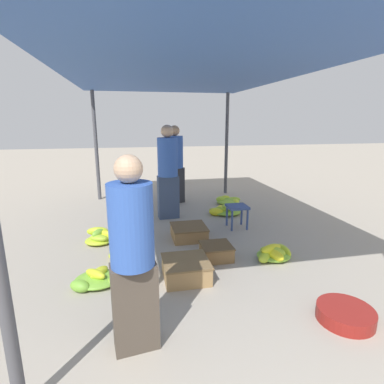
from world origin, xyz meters
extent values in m
cylinder|color=#4C4C51|center=(-1.55, 5.71, 1.23)|extent=(0.08, 0.08, 2.45)
cylinder|color=#4C4C51|center=(1.55, 5.71, 1.23)|extent=(0.08, 0.08, 2.45)
cube|color=#33569E|center=(0.00, 3.01, 2.47)|extent=(3.49, 5.81, 0.04)
cube|color=#4C4238|center=(-0.81, 0.72, 0.36)|extent=(0.37, 0.24, 0.73)
cylinder|color=#3359B2|center=(-0.81, 0.72, 1.05)|extent=(0.38, 0.38, 0.63)
sphere|color=tan|center=(-0.81, 0.72, 1.47)|extent=(0.21, 0.21, 0.21)
cube|color=#384C84|center=(0.95, 3.22, 0.38)|extent=(0.34, 0.34, 0.04)
cylinder|color=#384C84|center=(0.81, 3.08, 0.18)|extent=(0.04, 0.04, 0.36)
cylinder|color=#384C84|center=(1.08, 3.08, 0.18)|extent=(0.04, 0.04, 0.36)
cylinder|color=#384C84|center=(0.81, 3.35, 0.18)|extent=(0.04, 0.04, 0.36)
cylinder|color=#384C84|center=(1.08, 3.35, 0.18)|extent=(0.04, 0.04, 0.36)
cylinder|color=maroon|center=(1.08, 0.66, 0.06)|extent=(0.51, 0.51, 0.13)
ellipsoid|color=yellow|center=(-0.98, 2.59, 0.06)|extent=(0.25, 0.22, 0.13)
ellipsoid|color=#91BE32|center=(-1.02, 2.37, 0.09)|extent=(0.28, 0.28, 0.13)
ellipsoid|color=#CAD528|center=(-0.87, 2.31, 0.07)|extent=(0.35, 0.28, 0.11)
ellipsoid|color=#A1C52F|center=(-1.04, 2.30, 0.06)|extent=(0.15, 0.26, 0.12)
ellipsoid|color=#89BB34|center=(-0.87, 2.22, 0.05)|extent=(0.27, 0.16, 0.09)
ellipsoid|color=#CED727|center=(-0.86, 2.41, 0.05)|extent=(0.56, 0.49, 0.10)
ellipsoid|color=#77B437|center=(-1.32, 2.98, 0.16)|extent=(0.24, 0.27, 0.11)
ellipsoid|color=#A1C52F|center=(-1.31, 2.90, 0.12)|extent=(0.31, 0.25, 0.10)
ellipsoid|color=yellow|center=(-1.23, 2.98, 0.14)|extent=(0.33, 0.24, 0.12)
ellipsoid|color=#C1D12A|center=(-1.28, 2.95, 0.09)|extent=(0.33, 0.15, 0.14)
ellipsoid|color=#BBCF2B|center=(-1.34, 3.06, 0.17)|extent=(0.32, 0.13, 0.13)
ellipsoid|color=#B1CB2C|center=(-1.32, 2.98, 0.05)|extent=(0.41, 0.36, 0.10)
ellipsoid|color=#C7D429|center=(-1.21, 1.85, 0.11)|extent=(0.25, 0.29, 0.10)
ellipsoid|color=#74B337|center=(-1.39, 1.66, 0.07)|extent=(0.28, 0.25, 0.13)
ellipsoid|color=#CAD528|center=(-1.24, 1.78, 0.13)|extent=(0.28, 0.27, 0.10)
ellipsoid|color=#82B835|center=(-1.02, 1.74, 0.06)|extent=(0.28, 0.27, 0.10)
ellipsoid|color=#78B437|center=(-1.22, 1.80, 0.05)|extent=(0.51, 0.45, 0.10)
ellipsoid|color=#9DC330|center=(-0.98, 4.86, 0.06)|extent=(0.23, 0.22, 0.11)
ellipsoid|color=#C3D229|center=(-1.01, 5.04, 0.12)|extent=(0.36, 0.26, 0.10)
ellipsoid|color=#ABC92E|center=(-0.97, 4.98, 0.10)|extent=(0.11, 0.29, 0.12)
ellipsoid|color=#9CC330|center=(-0.89, 5.09, 0.06)|extent=(0.29, 0.33, 0.12)
ellipsoid|color=#92BF32|center=(-1.00, 4.98, 0.13)|extent=(0.23, 0.29, 0.10)
ellipsoid|color=#83B935|center=(-0.83, 5.01, 0.07)|extent=(0.22, 0.10, 0.15)
ellipsoid|color=#86BA34|center=(-0.94, 5.12, 0.06)|extent=(0.27, 0.25, 0.11)
ellipsoid|color=#CDD627|center=(-0.99, 5.01, 0.05)|extent=(0.37, 0.33, 0.10)
ellipsoid|color=yellow|center=(1.16, 2.10, 0.08)|extent=(0.22, 0.26, 0.12)
ellipsoid|color=#B7CE2B|center=(1.19, 2.04, 0.07)|extent=(0.15, 0.34, 0.15)
ellipsoid|color=yellow|center=(0.98, 1.87, 0.11)|extent=(0.21, 0.33, 0.14)
ellipsoid|color=#A1C52F|center=(0.98, 1.94, 0.12)|extent=(0.36, 0.32, 0.14)
ellipsoid|color=#A6C72E|center=(1.02, 1.97, 0.10)|extent=(0.23, 0.21, 0.14)
ellipsoid|color=yellow|center=(0.97, 1.96, 0.15)|extent=(0.36, 0.24, 0.12)
ellipsoid|color=#A6C72E|center=(0.86, 1.90, 0.07)|extent=(0.26, 0.23, 0.14)
ellipsoid|color=#80B835|center=(1.02, 1.97, 0.05)|extent=(0.46, 0.40, 0.10)
ellipsoid|color=#BED02A|center=(1.27, 4.91, 0.07)|extent=(0.28, 0.16, 0.14)
ellipsoid|color=#9DC330|center=(1.15, 4.79, 0.09)|extent=(0.24, 0.18, 0.12)
ellipsoid|color=#7CB636|center=(1.29, 4.74, 0.06)|extent=(0.31, 0.26, 0.12)
ellipsoid|color=#9BC230|center=(1.45, 4.82, 0.06)|extent=(0.33, 0.16, 0.12)
ellipsoid|color=#C3D229|center=(1.44, 4.62, 0.06)|extent=(0.18, 0.25, 0.10)
ellipsoid|color=#8CBC33|center=(1.28, 4.69, 0.05)|extent=(0.50, 0.44, 0.10)
ellipsoid|color=yellow|center=(1.09, 3.97, 0.16)|extent=(0.26, 0.32, 0.09)
ellipsoid|color=#B1CB2D|center=(0.91, 4.00, 0.08)|extent=(0.30, 0.33, 0.14)
ellipsoid|color=#A0C430|center=(0.99, 3.93, 0.16)|extent=(0.15, 0.30, 0.09)
ellipsoid|color=yellow|center=(0.79, 3.93, 0.07)|extent=(0.31, 0.24, 0.15)
ellipsoid|color=yellow|center=(0.98, 4.23, 0.06)|extent=(0.17, 0.24, 0.10)
ellipsoid|color=#B0CB2D|center=(0.82, 4.01, 0.07)|extent=(0.32, 0.28, 0.12)
ellipsoid|color=yellow|center=(1.01, 4.02, 0.09)|extent=(0.14, 0.23, 0.10)
ellipsoid|color=#87BA34|center=(1.03, 3.99, 0.05)|extent=(0.57, 0.50, 0.10)
cube|color=brown|center=(0.27, 2.14, 0.09)|extent=(0.38, 0.38, 0.18)
cube|color=brown|center=(0.27, 2.14, 0.19)|extent=(0.40, 0.40, 0.02)
cube|color=olive|center=(0.05, 2.90, 0.09)|extent=(0.51, 0.51, 0.18)
cube|color=brown|center=(0.05, 2.90, 0.19)|extent=(0.53, 0.53, 0.02)
cube|color=#9E7A4C|center=(-0.22, 1.71, 0.10)|extent=(0.51, 0.51, 0.21)
cube|color=brown|center=(-0.22, 1.71, 0.22)|extent=(0.53, 0.53, 0.02)
cube|color=#384766|center=(-0.13, 4.01, 0.40)|extent=(0.40, 0.24, 0.80)
cylinder|color=#3359B2|center=(-0.13, 4.01, 1.15)|extent=(0.39, 0.39, 0.70)
sphere|color=tan|center=(-0.13, 4.01, 1.62)|extent=(0.23, 0.23, 0.23)
cube|color=#2D2D33|center=(0.16, 5.06, 0.40)|extent=(0.43, 0.32, 0.79)
cylinder|color=#3359B2|center=(0.16, 5.06, 1.14)|extent=(0.46, 0.46, 0.69)
sphere|color=tan|center=(0.16, 5.06, 1.59)|extent=(0.22, 0.22, 0.22)
camera|label=1|loc=(-0.79, -1.42, 1.79)|focal=28.00mm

